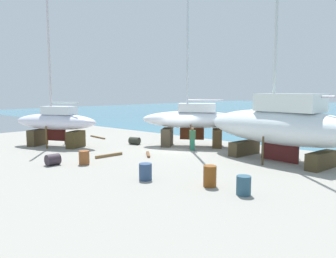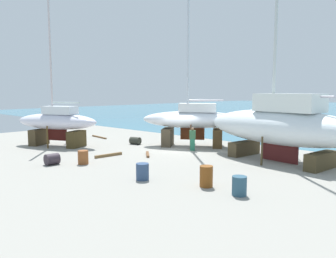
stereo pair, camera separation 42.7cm
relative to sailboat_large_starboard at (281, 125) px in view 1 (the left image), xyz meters
The scene contains 15 objects.
ground_plane 9.07m from the sailboat_large_starboard, 146.33° to the right, with size 39.31×39.31×0.00m, color gray.
sailboat_large_starboard is the anchor object (origin of this frame).
sailboat_mid_port 16.48m from the sailboat_large_starboard, 157.57° to the right, with size 7.20×4.80×11.28m.
sailboat_far_slipway 7.52m from the sailboat_large_starboard, behind, with size 7.90×6.46×14.33m.
worker 6.43m from the sailboat_large_starboard, behind, with size 0.50×0.46×1.69m.
barrel_rust_near 7.87m from the sailboat_large_starboard, 77.24° to the right, with size 0.60×0.60×0.80m, color #2B4F65.
barrel_tipped_right 11.69m from the sailboat_large_starboard, behind, with size 0.59×0.59×0.83m, color #2B2D25.
barrel_tipped_left 9.23m from the sailboat_large_starboard, 109.35° to the right, with size 0.62×0.62×0.80m, color navy.
barrel_rust_far 11.94m from the sailboat_large_starboard, 133.61° to the right, with size 0.61×0.61×0.80m, color brown.
barrel_rust_mid 7.59m from the sailboat_large_starboard, 90.38° to the right, with size 0.59×0.59×0.95m, color brown.
barrel_ochre 20.04m from the sailboat_large_starboard, 163.52° to the right, with size 0.64×0.64×0.83m, color olive.
barrel_blue_faded 13.71m from the sailboat_large_starboard, 133.33° to the right, with size 0.65×0.65×0.75m, color #322931.
timber_short_cross 8.64m from the sailboat_large_starboard, 150.24° to the right, with size 1.66×0.18×0.14m, color brown.
timber_short_skew 16.98m from the sailboat_large_starboard, behind, with size 2.53×0.16×0.11m, color brown.
timber_long_aft 11.01m from the sailboat_large_starboard, 145.37° to the right, with size 2.01×0.16×0.18m, color brown.
Camera 1 is at (15.59, -18.24, 4.25)m, focal length 35.47 mm.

